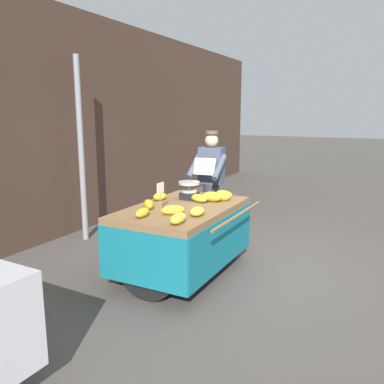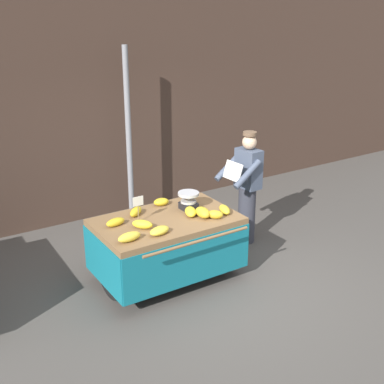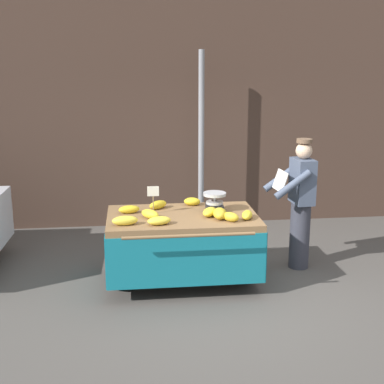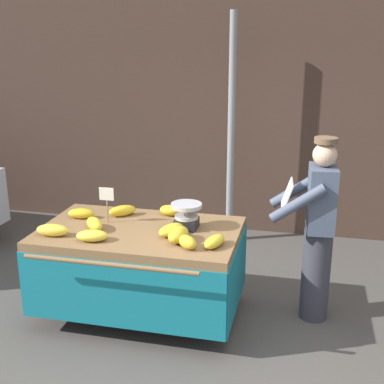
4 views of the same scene
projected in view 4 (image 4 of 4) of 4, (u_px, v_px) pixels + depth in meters
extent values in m
plane|color=#514C47|center=(185.00, 349.00, 4.30)|extent=(60.00, 60.00, 0.00)
cube|color=#473328|center=(241.00, 95.00, 6.61)|extent=(16.00, 0.24, 3.64)
cylinder|color=gray|center=(231.00, 132.00, 6.23)|extent=(0.09, 0.09, 2.84)
cube|color=olive|center=(139.00, 233.00, 4.59)|extent=(1.79, 1.10, 0.08)
cylinder|color=black|center=(61.00, 270.00, 4.90)|extent=(0.05, 0.75, 0.75)
cylinder|color=#B7B7BC|center=(58.00, 270.00, 4.91)|extent=(0.01, 0.14, 0.14)
cylinder|color=black|center=(228.00, 288.00, 4.55)|extent=(0.05, 0.75, 0.75)
cylinder|color=#B7B7BC|center=(231.00, 289.00, 4.54)|extent=(0.01, 0.14, 0.14)
cylinder|color=#4C4742|center=(156.00, 257.00, 5.16)|extent=(0.05, 0.05, 0.79)
cube|color=#147284|center=(119.00, 296.00, 4.18)|extent=(1.79, 0.02, 0.60)
cube|color=#147284|center=(158.00, 245.00, 5.20)|extent=(1.79, 0.02, 0.60)
cube|color=#147284|center=(52.00, 258.00, 4.89)|extent=(0.02, 1.10, 0.60)
cube|color=#147284|center=(237.00, 277.00, 4.50)|extent=(0.02, 1.10, 0.60)
cylinder|color=olive|center=(109.00, 265.00, 3.91)|extent=(1.43, 0.04, 0.04)
cube|color=black|center=(186.00, 223.00, 4.59)|extent=(0.20, 0.20, 0.09)
cylinder|color=#B7B7BC|center=(186.00, 213.00, 4.56)|extent=(0.02, 0.02, 0.11)
cylinder|color=#B7B7BC|center=(186.00, 205.00, 4.54)|extent=(0.28, 0.28, 0.04)
cylinder|color=#B7B7BC|center=(186.00, 217.00, 4.57)|extent=(0.21, 0.21, 0.03)
cylinder|color=#997A51|center=(108.00, 211.00, 4.72)|extent=(0.01, 0.01, 0.22)
cube|color=white|center=(106.00, 194.00, 4.66)|extent=(0.14, 0.01, 0.12)
ellipsoid|color=yellow|center=(94.00, 224.00, 4.56)|extent=(0.26, 0.28, 0.11)
ellipsoid|color=gold|center=(170.00, 210.00, 4.93)|extent=(0.23, 0.17, 0.10)
ellipsoid|color=gold|center=(122.00, 211.00, 4.91)|extent=(0.28, 0.26, 0.10)
ellipsoid|color=gold|center=(187.00, 242.00, 4.15)|extent=(0.23, 0.23, 0.11)
ellipsoid|color=yellow|center=(215.00, 241.00, 4.18)|extent=(0.20, 0.29, 0.09)
ellipsoid|color=yellow|center=(53.00, 230.00, 4.41)|extent=(0.30, 0.15, 0.11)
ellipsoid|color=gold|center=(178.00, 235.00, 4.28)|extent=(0.19, 0.29, 0.13)
ellipsoid|color=yellow|center=(92.00, 236.00, 4.30)|extent=(0.30, 0.21, 0.09)
ellipsoid|color=gold|center=(81.00, 213.00, 4.84)|extent=(0.27, 0.16, 0.10)
ellipsoid|color=yellow|center=(171.00, 230.00, 4.43)|extent=(0.26, 0.32, 0.10)
cylinder|color=#383842|center=(316.00, 274.00, 4.68)|extent=(0.26, 0.26, 0.88)
cube|color=#475166|center=(322.00, 199.00, 4.47)|extent=(0.26, 0.40, 0.58)
sphere|color=#DBB28E|center=(325.00, 155.00, 4.35)|extent=(0.21, 0.21, 0.21)
cylinder|color=brown|center=(326.00, 140.00, 4.32)|extent=(0.20, 0.20, 0.05)
cylinder|color=#475166|center=(298.00, 204.00, 4.30)|extent=(0.48, 0.12, 0.37)
cylinder|color=#475166|center=(296.00, 190.00, 4.69)|extent=(0.48, 0.12, 0.37)
cube|color=silver|center=(287.00, 195.00, 4.51)|extent=(0.12, 0.35, 0.25)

